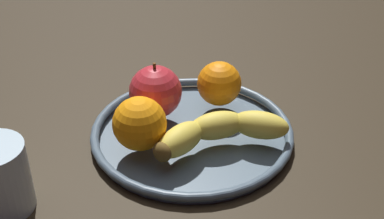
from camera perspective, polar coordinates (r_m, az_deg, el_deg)
ground_plane at (r=77.85cm, az=-0.00°, el=-4.18°), size 141.97×141.97×4.00cm
fruit_bowl at (r=76.11cm, az=-0.00°, el=-2.44°), size 28.21×28.21×1.80cm
banana at (r=71.82cm, az=2.70°, el=-2.23°), size 19.42×9.82×3.78cm
apple at (r=76.56cm, az=-3.84°, el=1.87°), size 7.49×7.49×8.29cm
orange_back_right at (r=70.43cm, az=-5.48°, el=-1.50°), size 7.11×7.11×7.11cm
orange_front_left at (r=79.36cm, az=2.86°, el=2.72°), size 6.50×6.50×6.50cm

